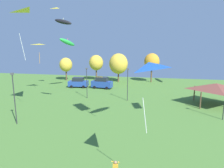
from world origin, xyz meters
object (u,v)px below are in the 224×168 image
object	(u,v)px
kite_flying_2	(63,22)
park_pavilion	(216,87)
kite_flying_1	(57,10)
light_post_3	(128,82)
kite_flying_9	(40,48)
parked_car_second_from_left	(102,83)
light_post_0	(14,96)
treeline_tree_0	(66,65)
treeline_tree_3	(152,62)
light_post_1	(87,81)
treeline_tree_2	(118,64)
parked_car_leftmost	(78,82)
treeline_tree_1	(96,63)
kite_flying_10	(10,24)
kite_flying_7	(67,42)
kite_flying_6	(134,88)

from	to	relation	value
kite_flying_2	park_pavilion	bearing A→B (deg)	17.83
kite_flying_1	light_post_3	size ratio (longest dim) A/B	0.27
kite_flying_9	parked_car_second_from_left	bearing A→B (deg)	28.20
light_post_0	treeline_tree_0	size ratio (longest dim) A/B	1.03
light_post_0	treeline_tree_3	distance (m)	35.60
kite_flying_9	treeline_tree_3	xyz separation A→B (m)	(21.78, 15.79, -3.63)
parked_car_second_from_left	treeline_tree_0	size ratio (longest dim) A/B	0.78
light_post_1	light_post_3	xyz separation A→B (m)	(7.42, -0.28, 0.06)
treeline_tree_2	parked_car_leftmost	bearing A→B (deg)	-132.67
parked_car_second_from_left	light_post_1	size ratio (longest dim) A/B	0.86
light_post_3	treeline_tree_1	xyz separation A→B (m)	(-10.81, 18.58, 1.55)
parked_car_second_from_left	treeline_tree_2	world-z (taller)	treeline_tree_2
parked_car_leftmost	light_post_3	bearing A→B (deg)	-41.99
light_post_0	light_post_1	size ratio (longest dim) A/B	1.15
kite_flying_2	kite_flying_10	xyz separation A→B (m)	(-5.58, -3.35, -0.49)
light_post_1	kite_flying_10	bearing A→B (deg)	-120.09
kite_flying_7	parked_car_leftmost	bearing A→B (deg)	79.43
kite_flying_2	treeline_tree_0	world-z (taller)	kite_flying_2
parked_car_second_from_left	treeline_tree_0	world-z (taller)	treeline_tree_0
light_post_0	light_post_1	distance (m)	14.16
kite_flying_1	light_post_0	distance (m)	21.34
light_post_0	treeline_tree_2	distance (m)	31.30
kite_flying_2	treeline_tree_1	distance (m)	27.03
kite_flying_9	kite_flying_2	bearing A→B (deg)	-45.74
kite_flying_1	light_post_1	world-z (taller)	kite_flying_1
parked_car_leftmost	treeline_tree_3	size ratio (longest dim) A/B	0.62
treeline_tree_3	parked_car_leftmost	bearing A→B (deg)	-148.67
parked_car_leftmost	kite_flying_6	bearing A→B (deg)	-70.02
treeline_tree_0	treeline_tree_1	bearing A→B (deg)	12.01
light_post_0	light_post_3	xyz separation A→B (m)	(12.06, 13.09, -0.36)
treeline_tree_2	treeline_tree_3	world-z (taller)	treeline_tree_3
kite_flying_1	kite_flying_2	bearing A→B (deg)	-60.69
kite_flying_10	light_post_1	bearing A→B (deg)	59.91
kite_flying_2	park_pavilion	distance (m)	25.19
kite_flying_1	kite_flying_10	world-z (taller)	kite_flying_1
kite_flying_6	treeline_tree_1	xyz separation A→B (m)	(-13.77, 40.41, -2.26)
kite_flying_7	light_post_1	distance (m)	10.12
light_post_0	parked_car_leftmost	bearing A→B (deg)	90.63
parked_car_leftmost	treeline_tree_2	world-z (taller)	treeline_tree_2
kite_flying_10	treeline_tree_1	distance (m)	30.12
light_post_0	treeline_tree_1	world-z (taller)	treeline_tree_1
light_post_1	treeline_tree_1	bearing A→B (deg)	100.48
parked_car_second_from_left	treeline_tree_3	xyz separation A→B (m)	(10.72, 9.86, 4.05)
parked_car_second_from_left	light_post_0	distance (m)	22.64
parked_car_leftmost	parked_car_second_from_left	xyz separation A→B (m)	(5.53, 0.03, 0.12)
kite_flying_9	parked_car_leftmost	size ratio (longest dim) A/B	0.69
parked_car_leftmost	treeline_tree_0	size ratio (longest dim) A/B	0.75
park_pavilion	treeline_tree_2	distance (m)	25.41
kite_flying_1	light_post_0	xyz separation A→B (m)	(2.30, -17.14, -12.50)
kite_flying_1	parked_car_second_from_left	world-z (taller)	kite_flying_1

